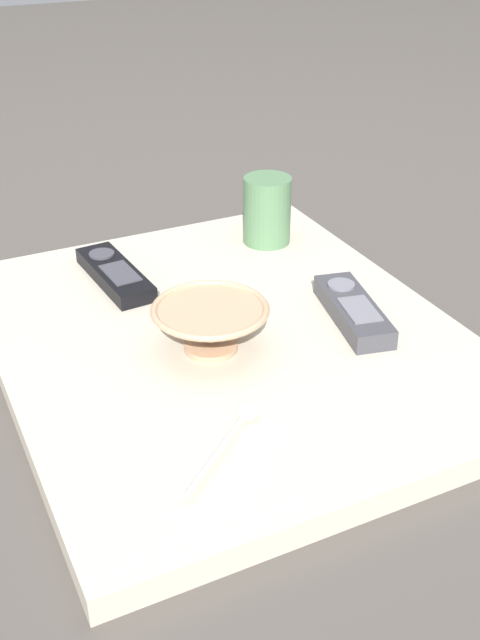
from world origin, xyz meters
The scene contains 7 objects.
ground_plane centered at (0.00, 0.00, 0.00)m, with size 6.00×6.00×0.00m, color #47423D.
table centered at (0.00, 0.00, 0.02)m, with size 0.66×0.56×0.03m.
cereal_bowl centered at (-0.03, 0.04, 0.07)m, with size 0.14×0.14×0.06m.
coffee_mug centered at (0.22, -0.17, 0.08)m, with size 0.07×0.07×0.10m.
teaspoon centered at (-0.19, 0.07, 0.04)m, with size 0.10×0.12×0.02m.
tv_remote_near centered at (-0.05, -0.16, 0.04)m, with size 0.17×0.09×0.03m.
tv_remote_far centered at (0.19, 0.08, 0.04)m, with size 0.18×0.07×0.02m.
Camera 1 is at (-0.76, 0.35, 0.54)m, focal length 43.35 mm.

